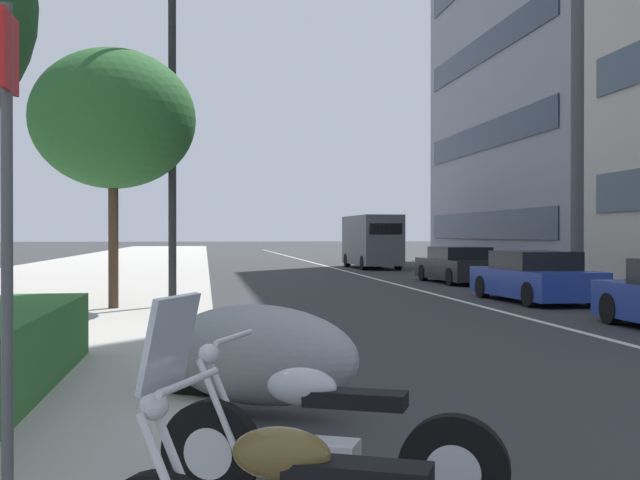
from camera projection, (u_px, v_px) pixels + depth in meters
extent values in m
cube|color=#B2ADA3|center=(84.00, 276.00, 32.13)|extent=(160.00, 9.99, 0.15)
cube|color=silver|center=(344.00, 271.00, 38.74)|extent=(110.00, 0.16, 0.01)
cube|color=black|center=(358.00, 474.00, 3.46)|extent=(0.46, 0.67, 0.10)
ellipsoid|color=brown|center=(281.00, 454.00, 3.55)|extent=(0.41, 0.52, 0.24)
cylinder|color=silver|center=(180.00, 474.00, 3.77)|extent=(0.17, 0.31, 0.64)
cylinder|color=silver|center=(189.00, 382.00, 3.67)|extent=(0.56, 0.28, 0.04)
sphere|color=silver|center=(154.00, 405.00, 3.72)|extent=(0.14, 0.14, 0.14)
cube|color=#B2BCC6|center=(169.00, 342.00, 3.70)|extent=(0.45, 0.29, 0.44)
cylinder|color=black|center=(211.00, 451.00, 5.24)|extent=(0.38, 0.67, 0.68)
cylinder|color=silver|center=(211.00, 451.00, 5.24)|extent=(0.25, 0.36, 0.34)
cylinder|color=black|center=(454.00, 470.00, 4.82)|extent=(0.38, 0.67, 0.68)
cylinder|color=silver|center=(454.00, 470.00, 4.82)|extent=(0.25, 0.36, 0.34)
cube|color=silver|center=(328.00, 463.00, 5.03)|extent=(0.39, 0.45, 0.28)
cube|color=black|center=(355.00, 399.00, 4.98)|extent=(0.46, 0.67, 0.10)
ellipsoid|color=#B2B2B7|center=(302.00, 387.00, 5.07)|extent=(0.40, 0.52, 0.24)
cylinder|color=silver|center=(219.00, 408.00, 5.15)|extent=(0.17, 0.31, 0.64)
cylinder|color=silver|center=(227.00, 404.00, 5.28)|extent=(0.17, 0.31, 0.64)
cylinder|color=silver|center=(234.00, 337.00, 5.19)|extent=(0.56, 0.27, 0.04)
sphere|color=silver|center=(209.00, 354.00, 5.24)|extent=(0.14, 0.14, 0.14)
cylinder|color=silver|center=(375.00, 479.00, 5.09)|extent=(0.36, 0.66, 0.16)
ellipsoid|color=gray|center=(258.00, 355.00, 7.74)|extent=(1.78, 2.20, 0.98)
cylinder|color=black|center=(185.00, 379.00, 8.07)|extent=(0.41, 0.57, 0.60)
cylinder|color=black|center=(611.00, 309.00, 15.65)|extent=(0.62, 0.23, 0.62)
cube|color=navy|center=(535.00, 283.00, 20.92)|extent=(4.56, 2.04, 0.71)
cube|color=black|center=(535.00, 260.00, 20.91)|extent=(2.19, 1.78, 0.47)
cylinder|color=black|center=(483.00, 287.00, 22.21)|extent=(0.63, 0.25, 0.62)
cylinder|color=black|center=(538.00, 286.00, 22.53)|extent=(0.63, 0.25, 0.62)
cylinder|color=black|center=(530.00, 295.00, 19.31)|extent=(0.63, 0.25, 0.62)
cylinder|color=black|center=(593.00, 294.00, 19.63)|extent=(0.63, 0.25, 0.62)
cube|color=black|center=(459.00, 269.00, 29.04)|extent=(4.73, 2.04, 0.73)
cube|color=black|center=(459.00, 253.00, 28.95)|extent=(2.30, 1.79, 0.44)
cylinder|color=black|center=(423.00, 273.00, 30.39)|extent=(0.63, 0.25, 0.62)
cylinder|color=black|center=(465.00, 272.00, 30.71)|extent=(0.63, 0.25, 0.62)
cylinder|color=black|center=(451.00, 277.00, 27.37)|extent=(0.63, 0.25, 0.62)
cylinder|color=black|center=(497.00, 276.00, 27.69)|extent=(0.63, 0.25, 0.62)
cube|color=#4C5156|center=(372.00, 240.00, 41.56)|extent=(5.83, 2.16, 2.53)
cube|color=black|center=(386.00, 229.00, 38.73)|extent=(0.09, 1.65, 0.56)
cylinder|color=black|center=(347.00, 260.00, 43.34)|extent=(0.73, 0.28, 0.72)
cylinder|color=black|center=(379.00, 260.00, 43.65)|extent=(0.73, 0.28, 0.72)
cylinder|color=black|center=(364.00, 263.00, 39.48)|extent=(0.73, 0.28, 0.72)
cylinder|color=black|center=(398.00, 263.00, 39.79)|extent=(0.73, 0.28, 0.72)
cylinder|color=#47494C|center=(7.00, 277.00, 4.06)|extent=(0.06, 0.06, 2.80)
cube|color=red|center=(10.00, 53.00, 4.06)|extent=(0.32, 0.02, 0.40)
cylinder|color=#232326|center=(172.00, 101.00, 18.10)|extent=(0.18, 0.18, 9.31)
cube|color=#B21E23|center=(172.00, 98.00, 17.75)|extent=(0.56, 0.03, 1.10)
cube|color=#B21E23|center=(173.00, 103.00, 18.45)|extent=(0.56, 0.03, 1.10)
cylinder|color=#473323|center=(113.00, 244.00, 17.51)|extent=(0.22, 0.22, 2.81)
ellipsoid|color=#265B28|center=(113.00, 119.00, 17.49)|extent=(3.60, 3.60, 3.06)
cube|color=#232D3D|center=(483.00, 225.00, 44.02)|extent=(18.96, 0.08, 1.50)
cube|color=#232D3D|center=(483.00, 137.00, 43.99)|extent=(18.96, 0.08, 1.50)
cube|color=#232D3D|center=(483.00, 48.00, 43.95)|extent=(18.96, 0.08, 1.50)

